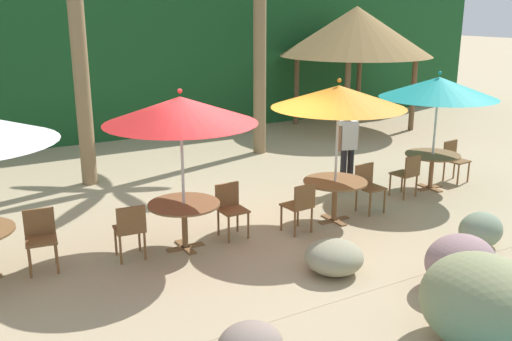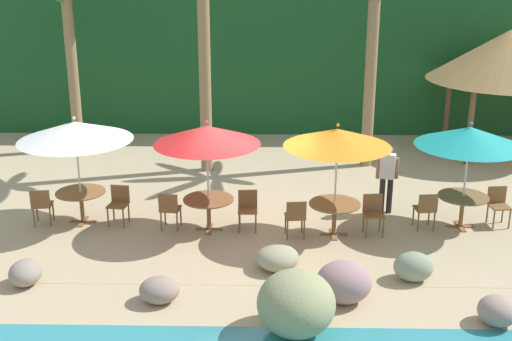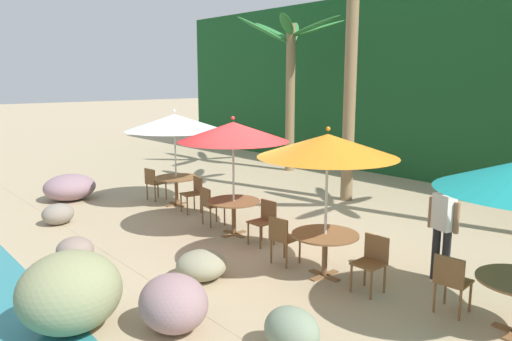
# 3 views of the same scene
# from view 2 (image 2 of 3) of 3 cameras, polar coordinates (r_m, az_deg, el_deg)

# --- Properties ---
(ground_plane) EXTENTS (120.00, 120.00, 0.00)m
(ground_plane) POSITION_cam_2_polar(r_m,az_deg,el_deg) (14.74, -0.35, -5.02)
(ground_plane) COLOR tan
(terrace_deck) EXTENTS (18.00, 5.20, 0.01)m
(terrace_deck) POSITION_cam_2_polar(r_m,az_deg,el_deg) (14.74, -0.35, -5.01)
(terrace_deck) COLOR tan
(terrace_deck) RESTS_ON ground
(foliage_backdrop) EXTENTS (28.00, 2.40, 6.00)m
(foliage_backdrop) POSITION_cam_2_polar(r_m,az_deg,el_deg) (22.69, 0.25, 11.27)
(foliage_backdrop) COLOR #194C23
(foliage_backdrop) RESTS_ON ground
(rock_seawall) EXTENTS (15.80, 3.87, 1.05)m
(rock_seawall) POSITION_cam_2_polar(r_m,az_deg,el_deg) (11.84, -1.82, -9.31)
(rock_seawall) COLOR gray
(rock_seawall) RESTS_ON ground
(umbrella_white) EXTENTS (2.49, 2.49, 2.46)m
(umbrella_white) POSITION_cam_2_polar(r_m,az_deg,el_deg) (14.90, -15.28, 3.30)
(umbrella_white) COLOR silver
(umbrella_white) RESTS_ON ground
(dining_table_white) EXTENTS (1.10, 1.10, 0.74)m
(dining_table_white) POSITION_cam_2_polar(r_m,az_deg,el_deg) (15.36, -14.80, -2.20)
(dining_table_white) COLOR brown
(dining_table_white) RESTS_ON ground
(chair_white_seaward) EXTENTS (0.47, 0.48, 0.87)m
(chair_white_seaward) POSITION_cam_2_polar(r_m,az_deg,el_deg) (15.16, -11.68, -2.64)
(chair_white_seaward) COLOR brown
(chair_white_seaward) RESTS_ON ground
(chair_white_inland) EXTENTS (0.47, 0.48, 0.87)m
(chair_white_inland) POSITION_cam_2_polar(r_m,az_deg,el_deg) (15.46, -17.93, -2.76)
(chair_white_inland) COLOR brown
(chair_white_inland) RESTS_ON ground
(umbrella_red) EXTENTS (2.27, 2.27, 2.48)m
(umbrella_red) POSITION_cam_2_polar(r_m,az_deg,el_deg) (13.98, -4.24, 3.05)
(umbrella_red) COLOR silver
(umbrella_red) RESTS_ON ground
(dining_table_red) EXTENTS (1.10, 1.10, 0.74)m
(dining_table_red) POSITION_cam_2_polar(r_m,az_deg,el_deg) (14.48, -4.10, -2.89)
(dining_table_red) COLOR brown
(dining_table_red) RESTS_ON ground
(chair_red_seaward) EXTENTS (0.43, 0.44, 0.87)m
(chair_red_seaward) POSITION_cam_2_polar(r_m,az_deg,el_deg) (14.56, -0.72, -3.14)
(chair_red_seaward) COLOR brown
(chair_red_seaward) RESTS_ON ground
(chair_red_inland) EXTENTS (0.46, 0.47, 0.87)m
(chair_red_inland) POSITION_cam_2_polar(r_m,az_deg,el_deg) (14.61, -7.44, -3.23)
(chair_red_inland) COLOR brown
(chair_red_inland) RESTS_ON ground
(umbrella_orange) EXTENTS (2.25, 2.25, 2.49)m
(umbrella_orange) POSITION_cam_2_polar(r_m,az_deg,el_deg) (13.78, 7.01, 2.81)
(umbrella_orange) COLOR silver
(umbrella_orange) RESTS_ON ground
(dining_table_orange) EXTENTS (1.10, 1.10, 0.74)m
(dining_table_orange) POSITION_cam_2_polar(r_m,az_deg,el_deg) (14.29, 6.76, -3.28)
(dining_table_orange) COLOR brown
(dining_table_orange) RESTS_ON ground
(chair_orange_seaward) EXTENTS (0.44, 0.44, 0.87)m
(chair_orange_seaward) POSITION_cam_2_polar(r_m,az_deg,el_deg) (14.55, 10.02, -3.46)
(chair_orange_seaward) COLOR brown
(chair_orange_seaward) RESTS_ON ground
(chair_orange_inland) EXTENTS (0.46, 0.47, 0.87)m
(chair_orange_inland) POSITION_cam_2_polar(r_m,az_deg,el_deg) (14.11, 3.42, -3.91)
(chair_orange_inland) COLOR brown
(chair_orange_inland) RESTS_ON ground
(umbrella_teal) EXTENTS (2.31, 2.31, 2.41)m
(umbrella_teal) POSITION_cam_2_polar(r_m,az_deg,el_deg) (14.84, 17.88, 2.79)
(umbrella_teal) COLOR silver
(umbrella_teal) RESTS_ON ground
(dining_table_teal) EXTENTS (1.10, 1.10, 0.74)m
(dining_table_teal) POSITION_cam_2_polar(r_m,az_deg,el_deg) (15.29, 17.33, -2.54)
(dining_table_teal) COLOR brown
(dining_table_teal) RESTS_ON ground
(chair_teal_seaward) EXTENTS (0.46, 0.47, 0.87)m
(chair_teal_seaward) POSITION_cam_2_polar(r_m,az_deg,el_deg) (15.73, 20.07, -2.64)
(chair_teal_seaward) COLOR brown
(chair_teal_seaward) RESTS_ON ground
(chair_teal_inland) EXTENTS (0.46, 0.47, 0.87)m
(chair_teal_inland) POSITION_cam_2_polar(r_m,az_deg,el_deg) (14.95, 14.39, -3.16)
(chair_teal_inland) COLOR brown
(chair_teal_inland) RESTS_ON ground
(palm_tree_nearest) EXTENTS (3.80, 3.39, 5.31)m
(palm_tree_nearest) POSITION_cam_2_polar(r_m,az_deg,el_deg) (20.41, -15.78, 11.67)
(palm_tree_nearest) COLOR olive
(palm_tree_nearest) RESTS_ON ground
(palm_tree_second) EXTENTS (2.84, 2.65, 6.45)m
(palm_tree_second) POSITION_cam_2_polar(r_m,az_deg,el_deg) (17.73, -4.56, 13.14)
(palm_tree_second) COLOR olive
(palm_tree_second) RESTS_ON ground
(palm_tree_third) EXTENTS (3.63, 3.40, 5.67)m
(palm_tree_third) POSITION_cam_2_polar(r_m,az_deg,el_deg) (18.40, 9.98, 12.09)
(palm_tree_third) COLOR olive
(palm_tree_third) RESTS_ON ground
(palapa_hut) EXTENTS (4.60, 4.60, 3.66)m
(palapa_hut) POSITION_cam_2_polar(r_m,az_deg,el_deg) (20.90, 20.82, 9.21)
(palapa_hut) COLOR brown
(palapa_hut) RESTS_ON ground
(waiter_in_white) EXTENTS (0.52, 0.29, 1.70)m
(waiter_in_white) POSITION_cam_2_polar(r_m,az_deg,el_deg) (15.56, 11.20, -0.20)
(waiter_in_white) COLOR #232328
(waiter_in_white) RESTS_ON ground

